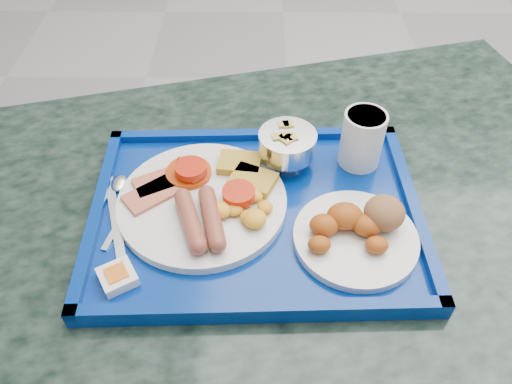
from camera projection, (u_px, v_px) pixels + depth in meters
floor at (468, 177)px, 1.90m from camera, size 6.00×6.00×0.00m
table at (274, 290)px, 0.89m from camera, size 1.37×1.09×0.75m
tray at (256, 213)px, 0.75m from camera, size 0.50×0.37×0.03m
main_plate at (207, 199)px, 0.74m from camera, size 0.25×0.25×0.04m
bread_plate at (359, 229)px, 0.70m from camera, size 0.18×0.18×0.06m
fruit_bowl at (287, 144)px, 0.79m from camera, size 0.09×0.09×0.06m
juice_cup at (362, 137)px, 0.79m from camera, size 0.07×0.07×0.09m
spoon at (120, 193)px, 0.77m from camera, size 0.05×0.15×0.01m
knife at (114, 211)px, 0.74m from camera, size 0.07×0.18×0.00m
jam_packet at (118, 277)px, 0.65m from camera, size 0.06×0.06×0.02m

